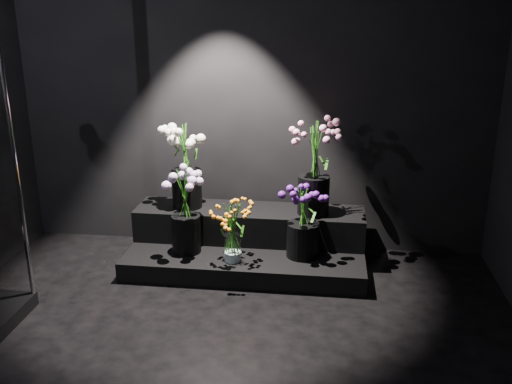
# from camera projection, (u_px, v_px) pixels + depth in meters

# --- Properties ---
(floor) EXTENTS (4.00, 4.00, 0.00)m
(floor) POSITION_uv_depth(u_px,v_px,m) (206.00, 381.00, 3.29)
(floor) COLOR black
(floor) RESTS_ON ground
(wall_back) EXTENTS (4.00, 0.00, 4.00)m
(wall_back) POSITION_uv_depth(u_px,v_px,m) (252.00, 88.00, 4.73)
(wall_back) COLOR black
(wall_back) RESTS_ON floor
(display_riser) EXTENTS (1.92, 0.85, 0.43)m
(display_riser) POSITION_uv_depth(u_px,v_px,m) (248.00, 242.00, 4.75)
(display_riser) COLOR black
(display_riser) RESTS_ON floor
(bouquet_orange_bells) EXTENTS (0.37, 0.37, 0.48)m
(bouquet_orange_bells) POSITION_uv_depth(u_px,v_px,m) (232.00, 231.00, 4.36)
(bouquet_orange_bells) COLOR white
(bouquet_orange_bells) RESTS_ON display_riser
(bouquet_lilac) EXTENTS (0.40, 0.40, 0.68)m
(bouquet_lilac) POSITION_uv_depth(u_px,v_px,m) (185.00, 205.00, 4.48)
(bouquet_lilac) COLOR black
(bouquet_lilac) RESTS_ON display_riser
(bouquet_purple) EXTENTS (0.41, 0.41, 0.58)m
(bouquet_purple) POSITION_uv_depth(u_px,v_px,m) (303.00, 219.00, 4.43)
(bouquet_purple) COLOR black
(bouquet_purple) RESTS_ON display_riser
(bouquet_cream_roses) EXTENTS (0.45, 0.45, 0.70)m
(bouquet_cream_roses) POSITION_uv_depth(u_px,v_px,m) (186.00, 161.00, 4.71)
(bouquet_cream_roses) COLOR black
(bouquet_cream_roses) RESTS_ON display_riser
(bouquet_pink_roses) EXTENTS (0.48, 0.48, 0.76)m
(bouquet_pink_roses) POSITION_uv_depth(u_px,v_px,m) (314.00, 163.00, 4.55)
(bouquet_pink_roses) COLOR black
(bouquet_pink_roses) RESTS_ON display_riser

